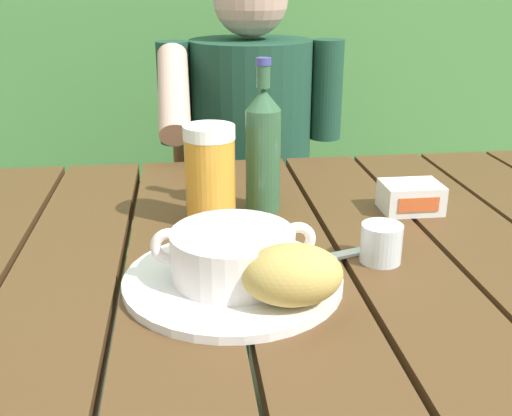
# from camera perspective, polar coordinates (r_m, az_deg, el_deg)

# --- Properties ---
(dining_table) EXTENTS (1.44, 0.95, 0.76)m
(dining_table) POSITION_cam_1_polar(r_m,az_deg,el_deg) (0.98, 2.47, -8.24)
(dining_table) COLOR #51361D
(dining_table) RESTS_ON ground_plane
(chair_near_diner) EXTENTS (0.43, 0.47, 0.90)m
(chair_near_diner) POSITION_cam_1_polar(r_m,az_deg,el_deg) (1.90, -1.01, -0.65)
(chair_near_diner) COLOR #5A3318
(chair_near_diner) RESTS_ON ground_plane
(person_eating) EXTENTS (0.48, 0.47, 1.21)m
(person_eating) POSITION_cam_1_polar(r_m,az_deg,el_deg) (1.63, -0.42, 5.23)
(person_eating) COLOR #1B402E
(person_eating) RESTS_ON ground_plane
(serving_plate) EXTENTS (0.30, 0.30, 0.01)m
(serving_plate) POSITION_cam_1_polar(r_m,az_deg,el_deg) (0.83, -2.16, -6.75)
(serving_plate) COLOR white
(serving_plate) RESTS_ON dining_table
(soup_bowl) EXTENTS (0.22, 0.17, 0.07)m
(soup_bowl) POSITION_cam_1_polar(r_m,az_deg,el_deg) (0.81, -2.20, -4.24)
(soup_bowl) COLOR white
(soup_bowl) RESTS_ON serving_plate
(bread_roll) EXTENTS (0.13, 0.10, 0.07)m
(bread_roll) POSITION_cam_1_polar(r_m,az_deg,el_deg) (0.75, 3.42, -6.26)
(bread_roll) COLOR tan
(bread_roll) RESTS_ON serving_plate
(beer_glass) EXTENTS (0.08, 0.08, 0.17)m
(beer_glass) POSITION_cam_1_polar(r_m,az_deg,el_deg) (1.00, -4.32, 3.12)
(beer_glass) COLOR orange
(beer_glass) RESTS_ON dining_table
(beer_bottle) EXTENTS (0.06, 0.06, 0.27)m
(beer_bottle) POSITION_cam_1_polar(r_m,az_deg,el_deg) (1.05, 0.67, 5.63)
(beer_bottle) COLOR #305838
(beer_bottle) RESTS_ON dining_table
(water_glass_small) EXTENTS (0.06, 0.06, 0.06)m
(water_glass_small) POSITION_cam_1_polar(r_m,az_deg,el_deg) (0.90, 11.68, -3.25)
(water_glass_small) COLOR silver
(water_glass_small) RESTS_ON dining_table
(butter_tub) EXTENTS (0.10, 0.08, 0.05)m
(butter_tub) POSITION_cam_1_polar(r_m,az_deg,el_deg) (1.10, 14.33, 1.00)
(butter_tub) COLOR white
(butter_tub) RESTS_ON dining_table
(table_knife) EXTENTS (0.16, 0.07, 0.01)m
(table_knife) POSITION_cam_1_polar(r_m,az_deg,el_deg) (0.90, 6.33, -4.69)
(table_knife) COLOR silver
(table_knife) RESTS_ON dining_table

